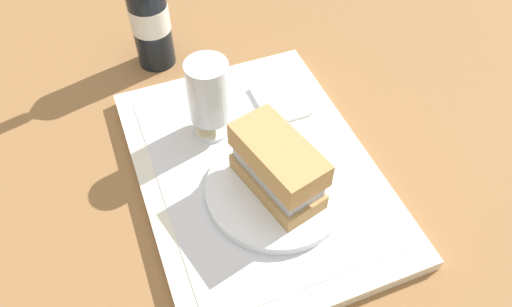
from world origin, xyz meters
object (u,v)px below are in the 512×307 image
(beer_glass, at_px, (209,96))
(sandwich, at_px, (276,164))
(plate, at_px, (276,189))
(beer_bottle, at_px, (148,10))

(beer_glass, bearing_deg, sandwich, -162.42)
(plate, xyz_separation_m, beer_bottle, (0.35, 0.08, 0.08))
(beer_bottle, bearing_deg, beer_glass, -170.85)
(sandwich, distance_m, beer_bottle, 0.36)
(plate, bearing_deg, beer_bottle, 12.56)
(plate, height_order, beer_bottle, beer_bottle)
(beer_glass, bearing_deg, beer_bottle, 9.15)
(plate, xyz_separation_m, beer_glass, (0.14, 0.04, 0.06))
(plate, distance_m, sandwich, 0.05)
(plate, bearing_deg, sandwich, 14.36)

